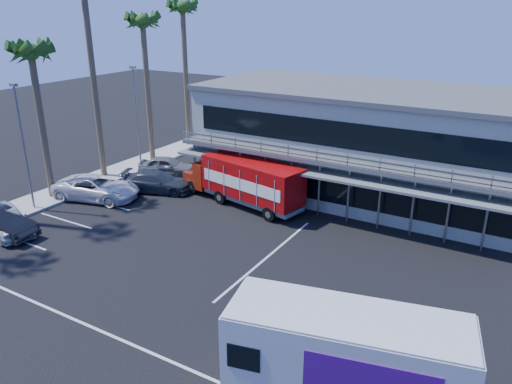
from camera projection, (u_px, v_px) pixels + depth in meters
The scene contains 14 objects.
ground at pixel (203, 272), 24.79m from camera, with size 120.00×120.00×0.00m, color black.
building at pixel (366, 141), 34.12m from camera, with size 22.40×12.00×7.30m.
curb_strip at pixel (86, 184), 36.70m from camera, with size 3.00×32.00×0.16m, color #A5A399.
palm_c at pixel (32, 60), 31.00m from camera, with size 2.80×2.80×10.75m.
palm_e at pixel (143, 30), 38.49m from camera, with size 2.80×2.80×12.25m.
palm_f at pixel (183, 16), 42.79m from camera, with size 2.80×2.80×13.25m.
light_pole_near at pixel (23, 142), 30.72m from camera, with size 0.50×0.25×8.09m.
light_pole_far at pixel (137, 113), 38.79m from camera, with size 0.50×0.25×8.09m.
red_truck at pixel (245, 180), 32.50m from camera, with size 9.49×3.96×3.12m.
white_van at pixel (345, 362), 15.70m from camera, with size 7.87×4.13×3.66m.
parked_car_a at pixel (7, 219), 28.81m from camera, with size 1.92×4.78×1.63m, color silver.
parked_car_c at pixel (97, 188), 33.77m from camera, with size 2.68×5.81×1.62m, color silver.
parked_car_d at pixel (157, 182), 35.16m from camera, with size 2.03×4.98×1.45m, color #2C323B.
parked_car_e at pixel (167, 166), 38.60m from camera, with size 1.73×4.30×1.47m, color slate.
Camera 1 is at (13.29, -17.45, 12.51)m, focal length 35.00 mm.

